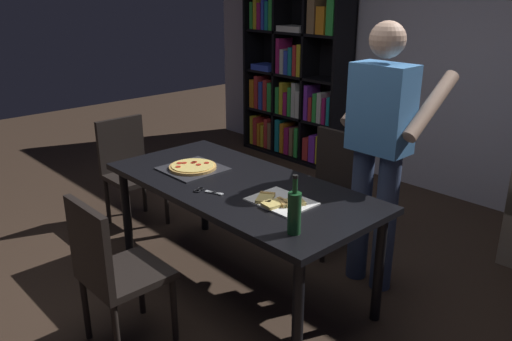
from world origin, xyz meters
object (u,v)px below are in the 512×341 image
(chair_left_end, at_px, (129,165))
(person_serving_pizza, at_px, (380,143))
(chair_near_camera, at_px, (111,267))
(chair_far_side, at_px, (329,182))
(kitchen_scissors, at_px, (204,191))
(wine_bottle, at_px, (294,212))
(dining_table, at_px, (239,194))
(pepperoni_pizza_on_tray, at_px, (193,167))
(bookshelf, at_px, (296,81))

(chair_left_end, relative_size, person_serving_pizza, 0.51)
(chair_near_camera, bearing_deg, chair_far_side, 90.00)
(chair_left_end, relative_size, kitchen_scissors, 4.54)
(chair_far_side, xyz_separation_m, wine_bottle, (0.72, -1.18, 0.36))
(person_serving_pizza, xyz_separation_m, wine_bottle, (0.15, -0.96, -0.13))
(dining_table, bearing_deg, kitchen_scissors, -98.86)
(person_serving_pizza, bearing_deg, chair_near_camera, -109.16)
(chair_far_side, xyz_separation_m, kitchen_scissors, (-0.04, -1.17, 0.24))
(pepperoni_pizza_on_tray, bearing_deg, chair_left_end, 176.62)
(chair_near_camera, xyz_separation_m, chair_left_end, (-1.42, 0.92, 0.00))
(chair_far_side, xyz_separation_m, person_serving_pizza, (0.56, -0.22, 0.49))
(wine_bottle, bearing_deg, pepperoni_pizza_on_tray, 170.07)
(chair_left_end, height_order, pepperoni_pizza_on_tray, chair_left_end)
(chair_near_camera, distance_m, chair_left_end, 1.69)
(dining_table, distance_m, kitchen_scissors, 0.26)
(dining_table, bearing_deg, pepperoni_pizza_on_tray, -171.79)
(pepperoni_pizza_on_tray, xyz_separation_m, kitchen_scissors, (0.37, -0.19, -0.01))
(dining_table, height_order, kitchen_scissors, kitchen_scissors)
(chair_near_camera, height_order, chair_left_end, same)
(chair_far_side, xyz_separation_m, bookshelf, (-1.71, 1.45, 0.39))
(chair_near_camera, relative_size, chair_far_side, 1.00)
(person_serving_pizza, bearing_deg, bookshelf, 143.72)
(bookshelf, bearing_deg, pepperoni_pizza_on_tray, -61.95)
(dining_table, bearing_deg, chair_near_camera, -90.00)
(bookshelf, relative_size, person_serving_pizza, 1.11)
(wine_bottle, bearing_deg, chair_far_side, 121.34)
(person_serving_pizza, height_order, wine_bottle, person_serving_pizza)
(person_serving_pizza, bearing_deg, chair_left_end, -160.49)
(pepperoni_pizza_on_tray, bearing_deg, dining_table, 8.21)
(chair_near_camera, distance_m, bookshelf, 3.73)
(bookshelf, distance_m, person_serving_pizza, 2.82)
(bookshelf, bearing_deg, person_serving_pizza, -36.28)
(dining_table, xyz_separation_m, wine_bottle, (0.72, -0.26, 0.19))
(chair_near_camera, bearing_deg, chair_left_end, 146.95)
(chair_near_camera, xyz_separation_m, wine_bottle, (0.72, 0.67, 0.36))
(kitchen_scissors, bearing_deg, chair_near_camera, -86.72)
(dining_table, height_order, wine_bottle, wine_bottle)
(person_serving_pizza, xyz_separation_m, pepperoni_pizza_on_tray, (-0.98, -0.76, -0.23))
(dining_table, relative_size, person_serving_pizza, 1.07)
(chair_near_camera, relative_size, bookshelf, 0.46)
(chair_near_camera, height_order, chair_far_side, same)
(wine_bottle, bearing_deg, chair_near_camera, -137.22)
(chair_near_camera, xyz_separation_m, chair_far_side, (0.00, 1.85, 0.00))
(person_serving_pizza, bearing_deg, pepperoni_pizza_on_tray, -142.05)
(chair_left_end, distance_m, pepperoni_pizza_on_tray, 1.04)
(person_serving_pizza, distance_m, pepperoni_pizza_on_tray, 1.26)
(bookshelf, bearing_deg, dining_table, -54.24)
(pepperoni_pizza_on_tray, bearing_deg, kitchen_scissors, -26.83)
(bookshelf, height_order, person_serving_pizza, bookshelf)
(dining_table, xyz_separation_m, person_serving_pizza, (0.56, 0.70, 0.32))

